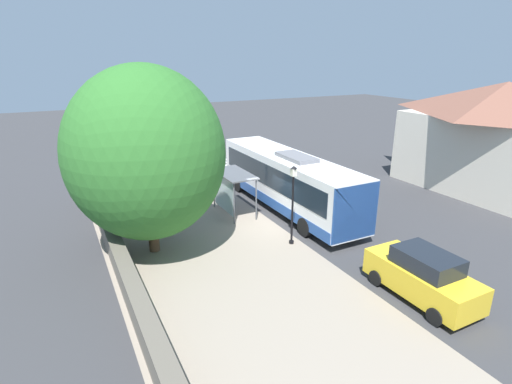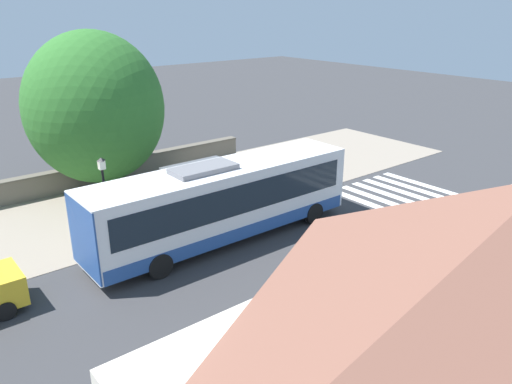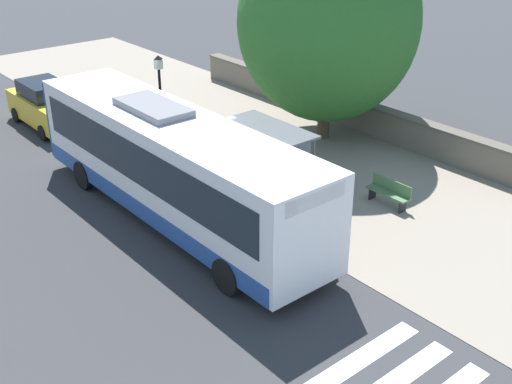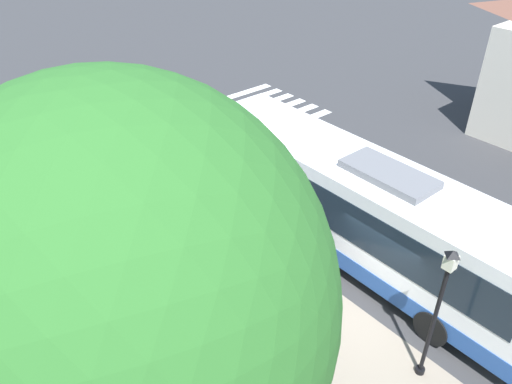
{
  "view_description": "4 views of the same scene",
  "coord_description": "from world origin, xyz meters",
  "px_view_note": "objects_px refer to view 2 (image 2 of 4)",
  "views": [
    {
      "loc": [
        -10.3,
        -17.52,
        8.8
      ],
      "look_at": [
        -0.14,
        2.19,
        1.26
      ],
      "focal_mm": 28.0,
      "sensor_mm": 36.0,
      "label": 1
    },
    {
      "loc": [
        18.14,
        -9.5,
        9.65
      ],
      "look_at": [
        0.99,
        4.29,
        1.4
      ],
      "focal_mm": 35.0,
      "sensor_mm": 36.0,
      "label": 2
    },
    {
      "loc": [
        11.3,
        17.22,
        9.74
      ],
      "look_at": [
        0.45,
        4.24,
        1.38
      ],
      "focal_mm": 45.0,
      "sensor_mm": 36.0,
      "label": 3
    },
    {
      "loc": [
        -8.86,
        -5.89,
        10.73
      ],
      "look_at": [
        -0.71,
        3.82,
        2.4
      ],
      "focal_mm": 35.0,
      "sensor_mm": 36.0,
      "label": 4
    }
  ],
  "objects_px": {
    "bus": "(223,200)",
    "bus_shelter": "(196,173)",
    "street_lamp_near": "(105,195)",
    "shade_tree": "(95,108)",
    "bench": "(219,178)",
    "pedestrian": "(285,184)"
  },
  "relations": [
    {
      "from": "bus",
      "to": "bench",
      "type": "xyz_separation_m",
      "value": [
        -5.82,
        3.8,
        -1.36
      ]
    },
    {
      "from": "street_lamp_near",
      "to": "bus",
      "type": "bearing_deg",
      "value": 61.41
    },
    {
      "from": "bus",
      "to": "shade_tree",
      "type": "distance_m",
      "value": 9.19
    },
    {
      "from": "bus_shelter",
      "to": "shade_tree",
      "type": "xyz_separation_m",
      "value": [
        -5.22,
        -2.66,
        2.68
      ]
    },
    {
      "from": "bus",
      "to": "bus_shelter",
      "type": "relative_size",
      "value": 3.74
    },
    {
      "from": "street_lamp_near",
      "to": "shade_tree",
      "type": "distance_m",
      "value": 7.04
    },
    {
      "from": "shade_tree",
      "to": "street_lamp_near",
      "type": "bearing_deg",
      "value": -20.71
    },
    {
      "from": "bus",
      "to": "street_lamp_near",
      "type": "bearing_deg",
      "value": -118.59
    },
    {
      "from": "bus",
      "to": "bus_shelter",
      "type": "height_order",
      "value": "bus"
    },
    {
      "from": "pedestrian",
      "to": "shade_tree",
      "type": "relative_size",
      "value": 0.19
    },
    {
      "from": "bus_shelter",
      "to": "pedestrian",
      "type": "distance_m",
      "value": 4.69
    },
    {
      "from": "pedestrian",
      "to": "street_lamp_near",
      "type": "height_order",
      "value": "street_lamp_near"
    },
    {
      "from": "street_lamp_near",
      "to": "bench",
      "type": "bearing_deg",
      "value": 113.62
    },
    {
      "from": "pedestrian",
      "to": "bench",
      "type": "distance_m",
      "value": 4.4
    },
    {
      "from": "pedestrian",
      "to": "shade_tree",
      "type": "height_order",
      "value": "shade_tree"
    },
    {
      "from": "pedestrian",
      "to": "bench",
      "type": "xyz_separation_m",
      "value": [
        -4.2,
        -1.23,
        -0.5
      ]
    },
    {
      "from": "bus_shelter",
      "to": "bench",
      "type": "height_order",
      "value": "bus_shelter"
    },
    {
      "from": "pedestrian",
      "to": "shade_tree",
      "type": "bearing_deg",
      "value": -134.94
    },
    {
      "from": "bus",
      "to": "pedestrian",
      "type": "bearing_deg",
      "value": 107.88
    },
    {
      "from": "bus",
      "to": "street_lamp_near",
      "type": "height_order",
      "value": "street_lamp_near"
    },
    {
      "from": "bench",
      "to": "shade_tree",
      "type": "bearing_deg",
      "value": -115.41
    },
    {
      "from": "bus",
      "to": "pedestrian",
      "type": "relative_size",
      "value": 7.37
    }
  ]
}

